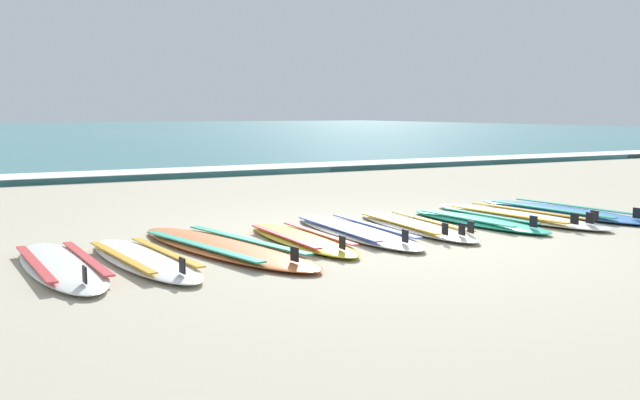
% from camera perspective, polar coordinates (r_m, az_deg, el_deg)
% --- Properties ---
extents(ground_plane, '(80.00, 80.00, 0.00)m').
position_cam_1_polar(ground_plane, '(6.66, 5.76, -3.04)').
color(ground_plane, '#B7AD93').
extents(sea, '(80.00, 60.00, 0.10)m').
position_cam_1_polar(sea, '(42.22, -22.93, 5.06)').
color(sea, teal).
rests_on(sea, ground).
extents(wave_foam_strip, '(80.00, 1.13, 0.11)m').
position_cam_1_polar(wave_foam_strip, '(13.17, -11.68, 2.13)').
color(wave_foam_strip, white).
rests_on(wave_foam_strip, ground).
extents(surfboard_0, '(0.60, 2.06, 0.18)m').
position_cam_1_polar(surfboard_0, '(5.63, -20.05, -4.94)').
color(surfboard_0, silver).
rests_on(surfboard_0, ground).
extents(surfboard_1, '(0.69, 2.01, 0.18)m').
position_cam_1_polar(surfboard_1, '(5.69, -13.98, -4.61)').
color(surfboard_1, white).
rests_on(surfboard_1, ground).
extents(surfboard_2, '(1.14, 2.57, 0.18)m').
position_cam_1_polar(surfboard_2, '(6.06, -7.75, -3.74)').
color(surfboard_2, orange).
rests_on(surfboard_2, ground).
extents(surfboard_3, '(0.48, 1.91, 0.18)m').
position_cam_1_polar(surfboard_3, '(6.38, -1.52, -3.13)').
color(surfboard_3, yellow).
rests_on(surfboard_3, ground).
extents(surfboard_4, '(0.63, 2.25, 0.18)m').
position_cam_1_polar(surfboard_4, '(6.80, 2.85, -2.49)').
color(surfboard_4, silver).
rests_on(surfboard_4, ground).
extents(surfboard_5, '(0.63, 2.06, 0.18)m').
position_cam_1_polar(surfboard_5, '(7.15, 7.62, -2.07)').
color(surfboard_5, silver).
rests_on(surfboard_5, ground).
extents(surfboard_6, '(0.63, 1.94, 0.18)m').
position_cam_1_polar(surfboard_6, '(7.60, 12.52, -1.63)').
color(surfboard_6, '#2DB793').
rests_on(surfboard_6, ground).
extents(surfboard_7, '(0.85, 2.40, 0.18)m').
position_cam_1_polar(surfboard_7, '(8.06, 15.51, -1.22)').
color(surfboard_7, silver).
rests_on(surfboard_7, ground).
extents(surfboard_8, '(0.81, 2.44, 0.18)m').
position_cam_1_polar(surfboard_8, '(8.60, 18.86, -0.84)').
color(surfboard_8, '#3875CC').
rests_on(surfboard_8, ground).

